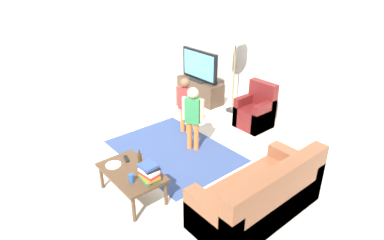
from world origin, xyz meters
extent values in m
plane|color=beige|center=(0.00, 0.00, 0.00)|extent=(7.80, 7.80, 0.00)
cube|color=silver|center=(0.00, 3.00, 1.35)|extent=(6.00, 0.12, 2.70)
cube|color=silver|center=(-3.00, 0.00, 1.35)|extent=(0.12, 6.00, 2.70)
cube|color=#33477A|center=(-0.28, 0.41, 0.00)|extent=(2.20, 1.60, 0.01)
cube|color=#4C3828|center=(-1.73, 2.30, 0.25)|extent=(1.20, 0.44, 0.50)
cube|color=black|center=(-1.73, 2.25, 0.10)|extent=(1.10, 0.32, 0.03)
cube|color=black|center=(-1.73, 2.28, 0.52)|extent=(0.44, 0.28, 0.03)
cube|color=black|center=(-1.73, 2.28, 0.87)|extent=(1.10, 0.07, 0.68)
cube|color=#59B2D8|center=(-1.73, 2.24, 0.87)|extent=(1.00, 0.01, 0.58)
cube|color=brown|center=(1.67, 0.29, 0.21)|extent=(0.80, 1.80, 0.42)
cube|color=brown|center=(1.97, 0.29, 0.43)|extent=(0.20, 1.80, 0.86)
cube|color=brown|center=(1.67, -0.51, 0.30)|extent=(0.80, 0.20, 0.60)
cube|color=brown|center=(1.67, 1.09, 0.30)|extent=(0.80, 0.20, 0.60)
cube|color=#B22823|center=(1.82, 0.84, 0.56)|extent=(0.10, 0.32, 0.32)
cube|color=maroon|center=(0.01, 2.20, 0.21)|extent=(0.60, 0.60, 0.42)
cube|color=maroon|center=(0.01, 2.42, 0.45)|extent=(0.60, 0.16, 0.90)
cube|color=maroon|center=(-0.23, 2.20, 0.30)|extent=(0.12, 0.60, 0.60)
cube|color=maroon|center=(0.25, 2.20, 0.30)|extent=(0.12, 0.60, 0.60)
cylinder|color=#262626|center=(-0.81, 2.45, 0.01)|extent=(0.28, 0.28, 0.02)
cylinder|color=#99844C|center=(-0.81, 2.45, 0.76)|extent=(0.03, 0.03, 1.50)
cylinder|color=silver|center=(-0.81, 2.45, 1.64)|extent=(0.36, 0.36, 0.28)
cylinder|color=orange|center=(-0.75, 0.99, 0.25)|extent=(0.08, 0.08, 0.50)
cylinder|color=orange|center=(-0.64, 1.04, 0.25)|extent=(0.08, 0.08, 0.50)
cube|color=red|center=(-0.69, 1.02, 0.71)|extent=(0.27, 0.22, 0.43)
sphere|color=brown|center=(-0.69, 1.02, 1.01)|extent=(0.18, 0.18, 0.18)
cylinder|color=brown|center=(-0.83, 0.95, 0.73)|extent=(0.07, 0.07, 0.38)
cylinder|color=brown|center=(-0.56, 1.08, 0.73)|extent=(0.07, 0.07, 0.38)
cylinder|color=orange|center=(-0.16, 0.68, 0.26)|extent=(0.09, 0.09, 0.52)
cylinder|color=orange|center=(-0.06, 0.74, 0.26)|extent=(0.09, 0.09, 0.52)
cube|color=#338C4C|center=(-0.11, 0.71, 0.75)|extent=(0.28, 0.25, 0.45)
sphere|color=beige|center=(-0.11, 0.71, 1.07)|extent=(0.19, 0.19, 0.19)
cylinder|color=beige|center=(-0.25, 0.63, 0.77)|extent=(0.07, 0.07, 0.40)
cylinder|color=beige|center=(0.03, 0.79, 0.77)|extent=(0.07, 0.07, 0.40)
cube|color=#513823|center=(0.32, -0.76, 0.40)|extent=(1.00, 0.60, 0.04)
cylinder|color=#513823|center=(-0.13, -1.01, 0.19)|extent=(0.05, 0.05, 0.38)
cylinder|color=#513823|center=(0.77, -1.01, 0.19)|extent=(0.05, 0.05, 0.38)
cylinder|color=#513823|center=(-0.13, -0.51, 0.19)|extent=(0.05, 0.05, 0.38)
cylinder|color=#513823|center=(0.77, -0.51, 0.19)|extent=(0.05, 0.05, 0.38)
cube|color=#388C4C|center=(0.64, -0.67, 0.44)|extent=(0.27, 0.24, 0.04)
cube|color=orange|center=(0.65, -0.67, 0.47)|extent=(0.25, 0.20, 0.03)
cube|color=red|center=(0.65, -0.67, 0.51)|extent=(0.26, 0.19, 0.04)
cube|color=white|center=(0.64, -0.67, 0.55)|extent=(0.28, 0.19, 0.04)
cube|color=black|center=(0.63, -0.65, 0.59)|extent=(0.24, 0.21, 0.04)
cube|color=#334CA5|center=(0.63, -0.68, 0.63)|extent=(0.24, 0.22, 0.04)
cylinder|color=#4C3319|center=(0.37, -0.64, 0.55)|extent=(0.06, 0.06, 0.25)
cylinder|color=#4C3319|center=(0.37, -0.64, 0.70)|extent=(0.02, 0.02, 0.06)
cube|color=black|center=(0.02, -0.66, 0.43)|extent=(0.18, 0.10, 0.02)
cylinder|color=#2659B2|center=(0.54, -0.88, 0.48)|extent=(0.07, 0.07, 0.12)
cylinder|color=white|center=(0.04, -0.88, 0.43)|extent=(0.22, 0.22, 0.02)
cube|color=silver|center=(0.06, -0.88, 0.44)|extent=(0.13, 0.09, 0.01)
camera|label=1|loc=(3.70, -2.52, 3.03)|focal=30.60mm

